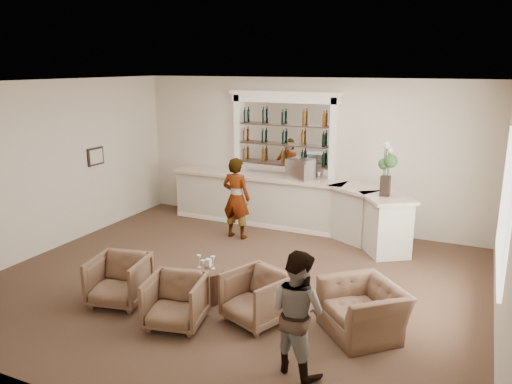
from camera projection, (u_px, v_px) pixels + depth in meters
ground at (235, 281)px, 8.47m from camera, size 8.00×8.00×0.00m
room_shell at (261, 139)px, 8.45m from camera, size 8.04×7.02×3.32m
bar_counter at (290, 204)px, 11.03m from camera, size 5.72×1.80×1.14m
back_bar_alcove at (283, 135)px, 11.17m from camera, size 2.64×0.25×3.00m
cocktail_table at (205, 285)px, 7.75m from camera, size 0.57×0.57×0.50m
sommelier at (236, 198)px, 10.41m from camera, size 0.65×0.45×1.72m
guest at (297, 312)px, 5.83m from camera, size 0.89×0.80×1.52m
armchair_left at (119, 280)px, 7.62m from camera, size 0.95×0.96×0.75m
armchair_center at (176, 301)px, 6.96m from camera, size 0.92×0.94×0.72m
armchair_right at (257, 297)px, 7.06m from camera, size 1.04×1.05×0.74m
armchair_far at (363, 310)px, 6.75m from camera, size 1.41×1.41×0.69m
espresso_machine at (300, 169)px, 10.80m from camera, size 0.62×0.56×0.45m
flower_vase at (387, 166)px, 9.35m from camera, size 0.27×0.27×1.04m
wine_glass_bar_left at (319, 177)px, 10.60m from camera, size 0.07×0.07×0.21m
wine_glass_bar_right at (306, 175)px, 10.77m from camera, size 0.07×0.07×0.21m
wine_glass_tbl_a at (199, 261)px, 7.73m from camera, size 0.07×0.07×0.21m
wine_glass_tbl_b at (213, 263)px, 7.69m from camera, size 0.07×0.07×0.21m
wine_glass_tbl_c at (203, 267)px, 7.53m from camera, size 0.07×0.07×0.21m
napkin_holder at (208, 263)px, 7.80m from camera, size 0.08×0.08×0.12m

